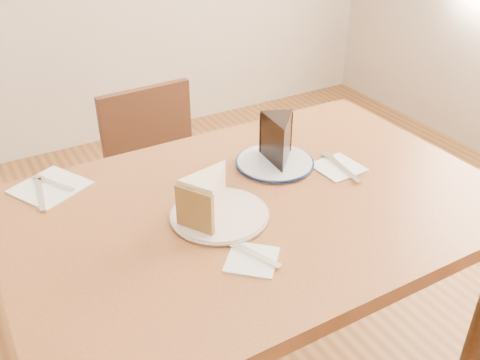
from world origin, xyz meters
name	(u,v)px	position (x,y,z in m)	size (l,w,h in m)	color
table	(257,233)	(0.00, 0.00, 0.65)	(1.20, 0.80, 0.75)	brown
chair_far	(167,193)	(-0.01, 0.60, 0.45)	(0.41, 0.41, 0.80)	#32190F
plate_cream	(220,215)	(-0.11, -0.01, 0.76)	(0.22, 0.22, 0.01)	silver
plate_navy	(275,163)	(0.14, 0.13, 0.76)	(0.21, 0.21, 0.01)	silver
carrot_cake	(211,195)	(-0.13, -0.01, 0.81)	(0.09, 0.13, 0.10)	beige
chocolate_cake	(279,143)	(0.14, 0.12, 0.82)	(0.09, 0.12, 0.11)	black
napkin_cream	(252,259)	(-0.13, -0.18, 0.75)	(0.10, 0.10, 0.00)	white
napkin_navy	(338,167)	(0.28, 0.03, 0.75)	(0.12, 0.12, 0.00)	white
napkin_spare	(50,187)	(-0.43, 0.32, 0.75)	(0.16, 0.16, 0.00)	white
fork_cream	(253,254)	(-0.12, -0.17, 0.76)	(0.01, 0.14, 0.00)	silver
knife_navy	(342,167)	(0.28, 0.02, 0.76)	(0.02, 0.17, 0.00)	white
fork_spare	(54,183)	(-0.41, 0.32, 0.76)	(0.01, 0.14, 0.00)	silver
knife_spare	(40,194)	(-0.45, 0.29, 0.76)	(0.01, 0.16, 0.00)	silver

